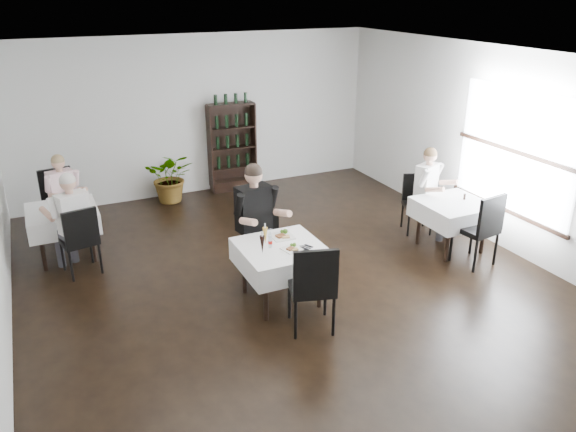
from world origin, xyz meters
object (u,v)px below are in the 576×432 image
object	(u,v)px
potted_tree	(171,177)
wine_shelf	(232,148)
diner_main	(258,215)
main_table	(281,257)

from	to	relation	value
potted_tree	wine_shelf	bearing A→B (deg)	7.41
diner_main	potted_tree	bearing A→B (deg)	95.56
main_table	diner_main	world-z (taller)	diner_main
wine_shelf	potted_tree	bearing A→B (deg)	-172.59
wine_shelf	potted_tree	world-z (taller)	wine_shelf
main_table	potted_tree	xyz separation A→B (m)	(-0.39, 4.15, -0.14)
wine_shelf	main_table	distance (m)	4.41
wine_shelf	potted_tree	xyz separation A→B (m)	(-1.29, -0.17, -0.36)
potted_tree	diner_main	xyz separation A→B (m)	(0.34, -3.50, 0.48)
wine_shelf	main_table	world-z (taller)	wine_shelf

